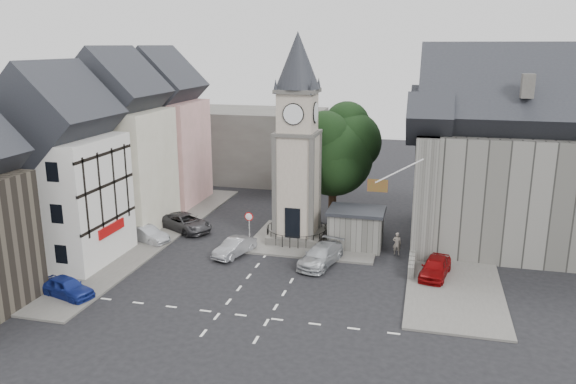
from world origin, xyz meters
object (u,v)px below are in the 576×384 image
(stone_shelter, at_px, (356,228))
(pedestrian, at_px, (397,244))
(car_east_red, at_px, (435,267))
(clock_tower, at_px, (297,140))
(car_west_blue, at_px, (67,287))

(stone_shelter, xyz_separation_m, pedestrian, (3.20, -0.84, -0.68))
(stone_shelter, bearing_deg, car_east_red, -36.96)
(stone_shelter, bearing_deg, clock_tower, 174.16)
(clock_tower, height_order, stone_shelter, clock_tower)
(stone_shelter, distance_m, car_west_blue, 21.06)
(car_west_blue, height_order, car_east_red, car_east_red)
(clock_tower, relative_size, car_east_red, 3.91)
(car_west_blue, bearing_deg, car_east_red, -52.45)
(car_west_blue, xyz_separation_m, pedestrian, (19.50, 12.46, 0.21))
(car_west_blue, relative_size, car_east_red, 0.93)
(stone_shelter, height_order, pedestrian, stone_shelter)
(pedestrian, bearing_deg, stone_shelter, -13.35)
(pedestrian, bearing_deg, clock_tower, -8.09)
(clock_tower, xyz_separation_m, car_west_blue, (-11.50, -13.79, -7.46))
(clock_tower, distance_m, car_east_red, 14.00)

